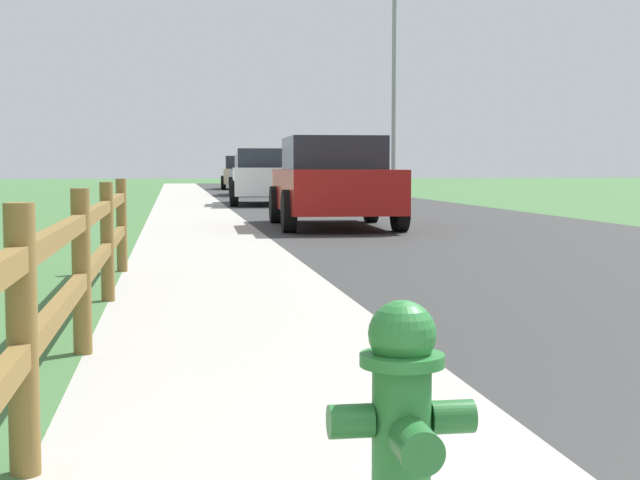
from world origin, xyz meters
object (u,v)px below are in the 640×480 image
(parked_suv_red, at_px, (333,182))
(parked_car_white, at_px, (265,177))
(parked_car_beige, at_px, (243,173))
(parked_car_blue, at_px, (256,175))
(street_lamp, at_px, (397,77))
(fire_hydrant, at_px, (402,423))

(parked_suv_red, height_order, parked_car_white, parked_suv_red)
(parked_suv_red, xyz_separation_m, parked_car_white, (-0.22, 10.31, -0.02))
(parked_car_white, distance_m, parked_car_beige, 18.59)
(parked_suv_red, bearing_deg, parked_car_blue, 89.14)
(parked_car_blue, height_order, street_lamp, street_lamp)
(parked_suv_red, xyz_separation_m, parked_car_beige, (0.50, 28.88, -0.04))
(fire_hydrant, xyz_separation_m, parked_car_white, (2.04, 24.51, 0.43))
(parked_suv_red, xyz_separation_m, parked_car_blue, (0.29, 19.06, -0.04))
(parked_car_white, bearing_deg, parked_suv_red, -88.76)
(parked_car_beige, bearing_deg, street_lamp, -75.80)
(parked_suv_red, xyz_separation_m, street_lamp, (4.44, 13.32, 3.20))
(parked_suv_red, relative_size, parked_car_blue, 0.99)
(parked_car_white, bearing_deg, parked_car_blue, 86.66)
(parked_suv_red, height_order, parked_car_beige, parked_suv_red)
(parked_car_blue, bearing_deg, street_lamp, -54.13)
(street_lamp, bearing_deg, parked_suv_red, -108.44)
(fire_hydrant, xyz_separation_m, parked_car_beige, (2.77, 43.08, 0.41))
(fire_hydrant, xyz_separation_m, street_lamp, (6.70, 27.52, 3.65))
(parked_car_white, xyz_separation_m, street_lamp, (4.66, 3.01, 3.22))
(parked_car_beige, relative_size, street_lamp, 0.68)
(fire_hydrant, relative_size, parked_car_white, 0.16)
(fire_hydrant, relative_size, parked_car_blue, 0.16)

